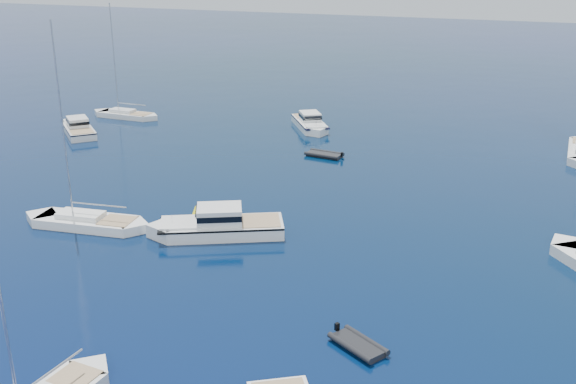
% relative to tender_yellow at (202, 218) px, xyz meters
% --- Properties ---
extents(ground, '(400.00, 400.00, 0.00)m').
position_rel_tender_yellow_xyz_m(ground, '(3.91, -17.77, 0.00)').
color(ground, '#071248').
rests_on(ground, ground).
extents(motor_cruiser_centre, '(11.58, 8.21, 2.95)m').
position_rel_tender_yellow_xyz_m(motor_cruiser_centre, '(2.84, -2.70, 0.00)').
color(motor_cruiser_centre, silver).
rests_on(motor_cruiser_centre, ground).
extents(motor_cruiser_far_l, '(9.15, 8.79, 2.55)m').
position_rel_tender_yellow_xyz_m(motor_cruiser_far_l, '(-26.94, 18.38, 0.00)').
color(motor_cruiser_far_l, silver).
rests_on(motor_cruiser_far_l, ground).
extents(motor_cruiser_horizon, '(7.84, 9.68, 2.54)m').
position_rel_tender_yellow_xyz_m(motor_cruiser_horizon, '(-1.93, 31.07, 0.00)').
color(motor_cruiser_horizon, white).
rests_on(motor_cruiser_horizon, ground).
extents(sailboat_mid_l, '(11.61, 4.45, 16.63)m').
position_rel_tender_yellow_xyz_m(sailboat_mid_l, '(-7.58, -5.07, 0.00)').
color(sailboat_mid_l, white).
rests_on(sailboat_mid_l, ground).
extents(sailboat_far_l, '(10.28, 2.70, 15.10)m').
position_rel_tender_yellow_xyz_m(sailboat_far_l, '(-26.49, 27.40, 0.00)').
color(sailboat_far_l, silver).
rests_on(sailboat_far_l, ground).
extents(tender_yellow, '(2.95, 3.74, 0.95)m').
position_rel_tender_yellow_xyz_m(tender_yellow, '(0.00, 0.00, 0.00)').
color(tender_yellow, '#C0B90B').
rests_on(tender_yellow, ground).
extents(tender_grey_near, '(4.02, 3.46, 0.95)m').
position_rel_tender_yellow_xyz_m(tender_grey_near, '(17.39, -13.80, 0.00)').
color(tender_grey_near, black).
rests_on(tender_grey_near, ground).
extents(tender_grey_far, '(4.34, 2.67, 0.95)m').
position_rel_tender_yellow_xyz_m(tender_grey_far, '(3.62, 20.30, 0.00)').
color(tender_grey_far, black).
rests_on(tender_grey_far, ground).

